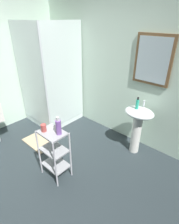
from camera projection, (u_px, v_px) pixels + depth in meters
ground_plane at (39, 186)px, 2.46m from camera, size 4.20×4.20×0.02m
wall_back at (121, 69)px, 3.06m from camera, size 4.20×0.14×2.50m
shower_stall at (52, 101)px, 3.77m from camera, size 0.92×0.92×2.00m
pedestal_sink at (138, 122)px, 2.82m from camera, size 0.46×0.37×0.81m
sink_faucet at (144, 103)px, 2.76m from camera, size 0.03×0.03×0.10m
storage_cart at (54, 151)px, 2.43m from camera, size 0.38×0.28×0.74m
hand_soap_bottle at (137, 104)px, 2.67m from camera, size 0.05×0.05×0.19m
conditioner_bottle_purple at (58, 127)px, 2.20m from camera, size 0.07×0.07×0.24m
lotion_bottle_white at (58, 125)px, 2.29m from camera, size 0.07×0.07×0.20m
rinse_cup at (44, 128)px, 2.28m from camera, size 0.07×0.07×0.10m
bath_mat at (40, 141)px, 3.30m from camera, size 0.60×0.40×0.02m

